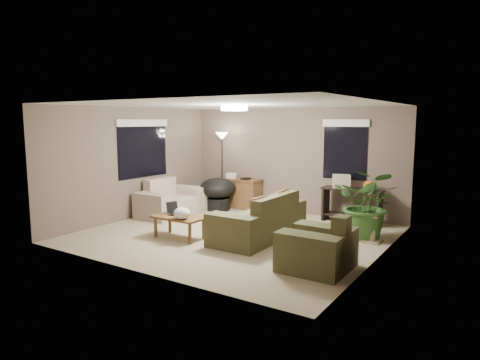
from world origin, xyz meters
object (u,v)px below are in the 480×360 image
Objects in this scene: armchair at (318,250)px; cat_scratching_post at (372,231)px; houseplant at (368,212)px; desk at (240,193)px; loveseat at (170,202)px; main_sofa at (261,222)px; papasan_chair at (218,191)px; floor_lamp at (222,145)px; console_table at (352,203)px; coffee_table at (179,219)px.

armchair is 2.00× the size of cat_scratching_post.
armchair is at bearing -93.55° from houseplant.
loveseat is at bearing -120.36° from desk.
loveseat is (-2.79, 0.54, 0.00)m from main_sofa.
papasan_chair is 4.12m from cat_scratching_post.
console_table is at bearing 3.29° from floor_lamp.
coffee_table is 1.04× the size of papasan_chair.
papasan_chair reaches higher than console_table.
loveseat is 1.21× the size of houseplant.
loveseat is 4.53m from houseplant.
loveseat is 1.25m from papasan_chair.
coffee_table is 3.57m from cat_scratching_post.
main_sofa and armchair have the same top height.
loveseat is 1.60× the size of coffee_table.
loveseat is at bearing 160.16° from armchair.
desk reaches higher than cat_scratching_post.
papasan_chair is at bearing 60.92° from loveseat.
main_sofa is 1.15× the size of floor_lamp.
cat_scratching_post is at bearing -10.88° from papasan_chair.
loveseat is at bearing 136.93° from coffee_table.
floor_lamp is (-3.85, 2.96, 1.30)m from armchair.
papasan_chair is 0.50× the size of floor_lamp.
floor_lamp reaches higher than papasan_chair.
floor_lamp reaches higher than main_sofa.
floor_lamp is at bearing 165.33° from cat_scratching_post.
armchair is 2.08m from houseplant.
armchair is 0.91× the size of desk.
desk is (-1.86, 2.13, 0.08)m from main_sofa.
console_table is 0.68× the size of floor_lamp.
papasan_chair is 1.17m from floor_lamp.
cat_scratching_post is (0.14, -0.19, -0.30)m from houseplant.
cat_scratching_post is (3.71, -1.28, -0.16)m from desk.
coffee_table is at bearing -146.05° from main_sofa.
main_sofa is 1.55m from coffee_table.
coffee_table is 3.78m from console_table.
console_table is at bearing 8.67° from papasan_chair.
loveseat reaches higher than desk.
main_sofa is 3.25m from floor_lamp.
coffee_table is at bearing 176.62° from armchair.
loveseat is 1.45× the size of desk.
desk is 0.61m from papasan_chair.
main_sofa is at bearing 146.85° from armchair.
cat_scratching_post is at bearing 28.64° from coffee_table.
cat_scratching_post is (4.64, 0.30, -0.08)m from loveseat.
main_sofa is at bearing -40.32° from floor_lamp.
coffee_table is at bearing -151.36° from cat_scratching_post.
papasan_chair is 3.94m from houseplant.
desk is at bearing 57.01° from papasan_chair.
armchair is 1.00× the size of coffee_table.
houseplant reaches higher than console_table.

